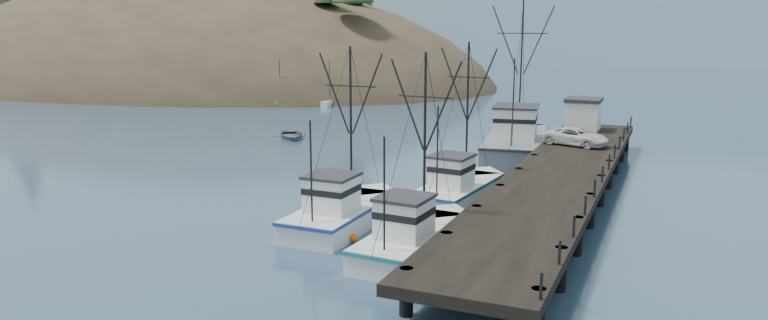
% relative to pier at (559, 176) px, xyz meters
% --- Properties ---
extents(ground, '(400.00, 400.00, 0.00)m').
position_rel_pier_xyz_m(ground, '(-14.00, -16.00, -1.69)').
color(ground, navy).
rests_on(ground, ground).
extents(pier, '(6.00, 44.00, 2.00)m').
position_rel_pier_xyz_m(pier, '(0.00, 0.00, 0.00)').
color(pier, black).
rests_on(pier, ground).
extents(headland, '(134.80, 78.00, 51.00)m').
position_rel_pier_xyz_m(headland, '(-88.95, 62.61, -6.24)').
color(headland, '#382D1E').
rests_on(headland, ground).
extents(distant_ridge, '(360.00, 40.00, 26.00)m').
position_rel_pier_xyz_m(distant_ridge, '(-4.00, 154.00, -1.69)').
color(distant_ridge, '#9EB2C6').
rests_on(distant_ridge, ground).
extents(distant_ridge_far, '(180.00, 25.00, 18.00)m').
position_rel_pier_xyz_m(distant_ridge_far, '(-54.00, 169.00, -1.69)').
color(distant_ridge_far, silver).
rests_on(distant_ridge_far, ground).
extents(moored_sailboats, '(18.59, 17.52, 6.35)m').
position_rel_pier_xyz_m(moored_sailboats, '(-45.42, 43.12, -1.36)').
color(moored_sailboats, silver).
rests_on(moored_sailboats, ground).
extents(trawler_near, '(3.83, 10.09, 10.37)m').
position_rel_pier_xyz_m(trawler_near, '(-4.90, -12.86, -0.87)').
color(trawler_near, silver).
rests_on(trawler_near, ground).
extents(trawler_mid, '(3.57, 10.41, 10.48)m').
position_rel_pier_xyz_m(trawler_mid, '(-10.36, -10.09, -0.87)').
color(trawler_mid, silver).
rests_on(trawler_mid, ground).
extents(trawler_far, '(4.14, 10.21, 10.55)m').
position_rel_pier_xyz_m(trawler_far, '(-5.91, -2.28, -0.87)').
color(trawler_far, silver).
rests_on(trawler_far, ground).
extents(work_vessel, '(6.88, 16.46, 13.58)m').
position_rel_pier_xyz_m(work_vessel, '(-5.96, 14.35, -0.46)').
color(work_vessel, slate).
rests_on(work_vessel, ground).
extents(pier_shed, '(3.00, 3.20, 2.80)m').
position_rel_pier_xyz_m(pier_shed, '(-0.99, 18.00, 1.73)').
color(pier_shed, silver).
rests_on(pier_shed, pier).
extents(pickup_truck, '(5.38, 3.65, 1.37)m').
position_rel_pier_xyz_m(pickup_truck, '(-0.39, 9.99, 0.99)').
color(pickup_truck, silver).
rests_on(pickup_truck, pier).
extents(motorboat, '(5.58, 5.77, 0.98)m').
position_rel_pier_xyz_m(motorboat, '(-28.32, 13.81, -1.69)').
color(motorboat, '#595E63').
rests_on(motorboat, ground).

